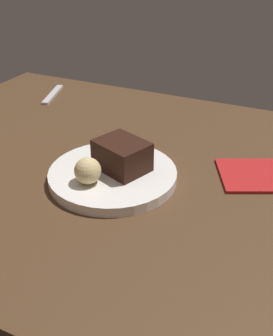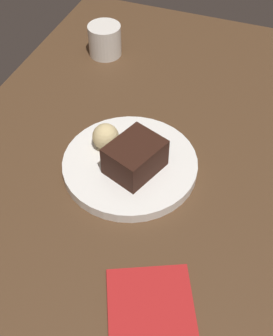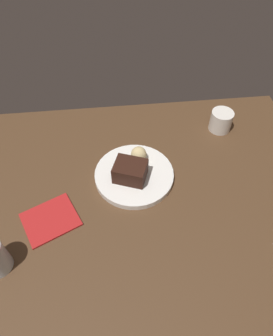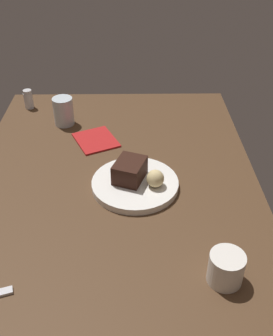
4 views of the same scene
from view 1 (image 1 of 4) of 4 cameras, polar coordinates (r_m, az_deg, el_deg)
name	(u,v)px [view 1 (image 1 of 4)]	position (r cm, az deg, el deg)	size (l,w,h in cm)	color
dining_table	(133,172)	(82.76, -0.49, -0.62)	(120.00, 84.00, 3.00)	#4C331E
dessert_plate	(113,175)	(77.22, -3.38, -1.00)	(24.50, 24.50, 1.97)	white
chocolate_cake_slice	(122,155)	(75.88, -2.06, 1.79)	(9.44, 7.54, 5.73)	black
bread_roll	(88,171)	(72.29, -6.92, -0.39)	(4.89, 4.89, 4.89)	#DBC184
dessert_spoon	(53,94)	(121.52, -11.77, 10.16)	(15.00, 1.80, 0.70)	silver
folded_napkin	(257,175)	(81.82, 16.70, -0.97)	(14.40, 12.29, 0.60)	#B21E1E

